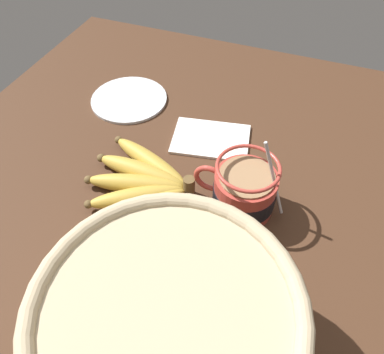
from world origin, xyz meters
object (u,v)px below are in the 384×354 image
at_px(woven_basket, 169,333).
at_px(banana_bunch, 141,183).
at_px(small_plate, 129,99).
at_px(coffee_mug, 244,191).

bearing_deg(woven_basket, banana_bunch, -56.18).
bearing_deg(small_plate, banana_bunch, 121.79).
bearing_deg(banana_bunch, woven_basket, 123.82).
distance_m(banana_bunch, small_plate, 0.26).
relative_size(banana_bunch, small_plate, 1.38).
relative_size(coffee_mug, woven_basket, 0.56).
bearing_deg(banana_bunch, small_plate, -58.21).
xyz_separation_m(banana_bunch, small_plate, (0.14, -0.22, -0.01)).
height_order(woven_basket, small_plate, woven_basket).
xyz_separation_m(coffee_mug, small_plate, (0.31, -0.20, -0.04)).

